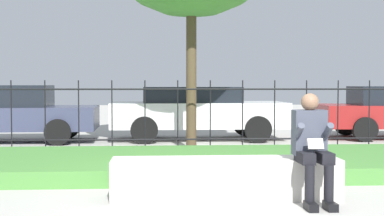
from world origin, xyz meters
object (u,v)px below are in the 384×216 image
(car_parked_left, at_px, (5,112))
(car_parked_center, at_px, (197,111))
(stone_bench, at_px, (226,180))
(person_seated_reader, at_px, (312,143))

(car_parked_left, height_order, car_parked_center, car_parked_left)
(car_parked_left, relative_size, car_parked_center, 0.98)
(stone_bench, distance_m, person_seated_reader, 1.14)
(car_parked_center, bearing_deg, car_parked_left, -177.50)
(stone_bench, height_order, car_parked_left, car_parked_left)
(car_parked_left, distance_m, car_parked_center, 4.70)
(person_seated_reader, relative_size, car_parked_center, 0.29)
(person_seated_reader, xyz_separation_m, car_parked_center, (-0.82, 7.33, 0.02))
(person_seated_reader, xyz_separation_m, car_parked_left, (-5.51, 7.07, 0.01))
(person_seated_reader, height_order, car_parked_left, car_parked_left)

